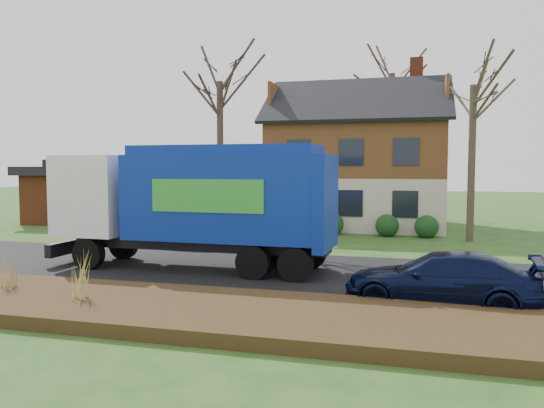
# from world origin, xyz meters

# --- Properties ---
(ground) EXTENTS (120.00, 120.00, 0.00)m
(ground) POSITION_xyz_m (0.00, 0.00, 0.00)
(ground) COLOR #244517
(ground) RESTS_ON ground
(road) EXTENTS (80.00, 7.00, 0.02)m
(road) POSITION_xyz_m (0.00, 0.00, 0.01)
(road) COLOR black
(road) RESTS_ON ground
(mulch_verge) EXTENTS (80.00, 3.50, 0.30)m
(mulch_verge) POSITION_xyz_m (0.00, -5.30, 0.15)
(mulch_verge) COLOR #311E10
(mulch_verge) RESTS_ON ground
(main_house) EXTENTS (12.95, 8.95, 9.26)m
(main_house) POSITION_xyz_m (1.49, 13.91, 4.03)
(main_house) COLOR beige
(main_house) RESTS_ON ground
(ranch_house) EXTENTS (9.80, 8.20, 3.70)m
(ranch_house) POSITION_xyz_m (-12.00, 13.00, 1.81)
(ranch_house) COLOR brown
(ranch_house) RESTS_ON ground
(garbage_truck) EXTENTS (9.23, 2.61, 3.94)m
(garbage_truck) POSITION_xyz_m (-1.63, -0.13, 2.27)
(garbage_truck) COLOR black
(garbage_truck) RESTS_ON ground
(silver_sedan) EXTENTS (4.60, 1.69, 1.51)m
(silver_sedan) POSITION_xyz_m (-3.79, 4.84, 0.75)
(silver_sedan) COLOR #9C9FA3
(silver_sedan) RESTS_ON ground
(navy_wagon) EXTENTS (4.57, 2.13, 1.29)m
(navy_wagon) POSITION_xyz_m (5.67, -2.92, 0.65)
(navy_wagon) COLOR black
(navy_wagon) RESTS_ON ground
(tree_front_west) EXTENTS (3.38, 3.38, 10.04)m
(tree_front_west) POSITION_xyz_m (-3.77, 7.57, 8.28)
(tree_front_west) COLOR #3E2D25
(tree_front_west) RESTS_ON ground
(tree_front_east) EXTENTS (3.51, 3.51, 9.75)m
(tree_front_east) POSITION_xyz_m (7.42, 8.91, 7.92)
(tree_front_east) COLOR #473B2A
(tree_front_east) RESTS_ON ground
(tree_back) EXTENTS (4.07, 4.07, 12.88)m
(tree_back) POSITION_xyz_m (3.46, 20.75, 10.74)
(tree_back) COLOR #453329
(tree_back) RESTS_ON ground
(grass_clump_west) EXTENTS (0.37, 0.30, 0.97)m
(grass_clump_west) POSITION_xyz_m (-4.61, -4.96, 0.78)
(grass_clump_west) COLOR tan
(grass_clump_west) RESTS_ON mulch_verge
(grass_clump_mid) EXTENTS (0.38, 0.31, 1.06)m
(grass_clump_mid) POSITION_xyz_m (-2.17, -5.47, 0.83)
(grass_clump_mid) COLOR tan
(grass_clump_mid) RESTS_ON mulch_verge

